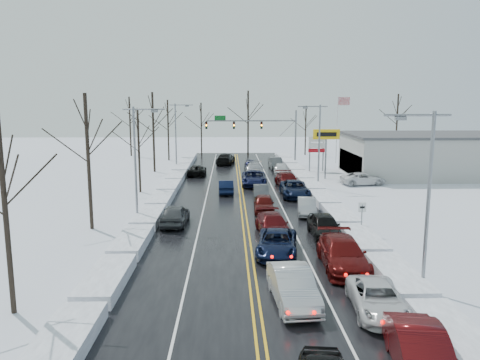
{
  "coord_description": "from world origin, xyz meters",
  "views": [
    {
      "loc": [
        -1.23,
        -40.08,
        9.53
      ],
      "look_at": [
        -0.27,
        0.67,
        2.5
      ],
      "focal_mm": 35.0,
      "sensor_mm": 36.0,
      "label": 1
    }
  ],
  "objects_px": {
    "dealership_building": "(429,155)",
    "traffic_signal_mast": "(261,128)",
    "oncoming_car_0": "(226,193)",
    "flagpole": "(338,124)",
    "tires_plus_sign": "(326,138)"
  },
  "relations": [
    {
      "from": "dealership_building",
      "to": "traffic_signal_mast",
      "type": "bearing_deg",
      "value": 154.05
    },
    {
      "from": "flagpole",
      "to": "oncoming_car_0",
      "type": "xyz_separation_m",
      "value": [
        -16.74,
        -22.81,
        -5.93
      ]
    },
    {
      "from": "tires_plus_sign",
      "to": "dealership_building",
      "type": "bearing_deg",
      "value": 8.47
    },
    {
      "from": "dealership_building",
      "to": "oncoming_car_0",
      "type": "height_order",
      "value": "dealership_building"
    },
    {
      "from": "flagpole",
      "to": "dealership_building",
      "type": "height_order",
      "value": "flagpole"
    },
    {
      "from": "tires_plus_sign",
      "to": "flagpole",
      "type": "xyz_separation_m",
      "value": [
        4.67,
        14.01,
        0.93
      ]
    },
    {
      "from": "flagpole",
      "to": "oncoming_car_0",
      "type": "distance_m",
      "value": 28.91
    },
    {
      "from": "flagpole",
      "to": "tires_plus_sign",
      "type": "bearing_deg",
      "value": -108.44
    },
    {
      "from": "dealership_building",
      "to": "flagpole",
      "type": "bearing_deg",
      "value": 126.27
    },
    {
      "from": "traffic_signal_mast",
      "to": "flagpole",
      "type": "bearing_deg",
      "value": 9.73
    },
    {
      "from": "tires_plus_sign",
      "to": "oncoming_car_0",
      "type": "height_order",
      "value": "tires_plus_sign"
    },
    {
      "from": "tires_plus_sign",
      "to": "dealership_building",
      "type": "xyz_separation_m",
      "value": [
        13.48,
        2.01,
        -2.34
      ]
    },
    {
      "from": "oncoming_car_0",
      "to": "dealership_building",
      "type": "bearing_deg",
      "value": -159.07
    },
    {
      "from": "traffic_signal_mast",
      "to": "tires_plus_sign",
      "type": "relative_size",
      "value": 2.21
    },
    {
      "from": "oncoming_car_0",
      "to": "flagpole",
      "type": "bearing_deg",
      "value": -128.28
    }
  ]
}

